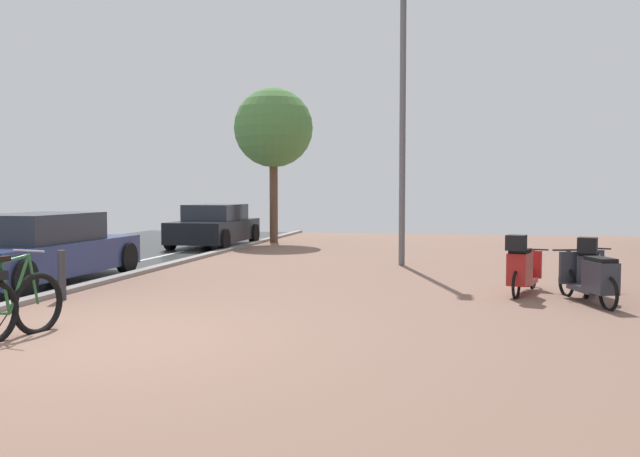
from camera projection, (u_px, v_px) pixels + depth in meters
The scene contains 10 objects.
ground at pixel (220, 348), 7.33m from camera, with size 21.00×40.00×0.13m.
bicycle_foreground at pixel (9, 303), 7.70m from camera, with size 0.79×1.41×1.13m.
scooter_near at pixel (522, 267), 10.90m from camera, with size 0.81×1.69×1.03m.
scooter_mid at pixel (590, 268), 10.91m from camera, with size 0.75×1.63×0.99m.
scooter_far at pixel (592, 278), 10.00m from camera, with size 0.78×1.77×0.79m.
parked_car_near at pixel (41, 250), 12.35m from camera, with size 1.81×4.47×1.28m.
parked_car_far at pixel (215, 226), 20.66m from camera, with size 1.82×3.93×1.28m.
lamp_post at pixel (403, 113), 15.17m from camera, with size 0.20×0.52×6.26m.
street_tree at pixel (273, 129), 22.06m from camera, with size 2.59×2.59×5.06m.
bollard_far at pixel (62, 275), 10.42m from camera, with size 0.12×0.12×0.78m.
Camera 1 is at (3.94, -6.88, 1.69)m, focal length 37.81 mm.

